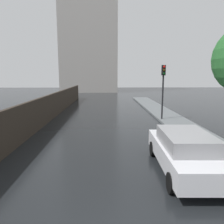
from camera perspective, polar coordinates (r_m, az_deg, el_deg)
car_white_near_kerb at (r=8.29m, az=18.32°, el=-9.56°), size 1.95×4.63×1.46m
traffic_light at (r=16.82m, az=13.18°, el=7.67°), size 0.26×0.39×4.02m
distant_tower at (r=50.65m, az=-6.15°, el=22.30°), size 11.99×12.25×29.36m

